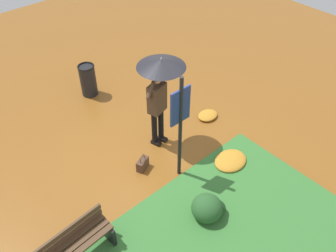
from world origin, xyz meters
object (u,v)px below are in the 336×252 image
at_px(handbag, 143,164).
at_px(trash_bin, 88,80).
at_px(person_with_umbrella, 159,81).
at_px(info_sign_post, 180,118).
at_px(park_bench, 71,249).

height_order(handbag, trash_bin, trash_bin).
height_order(person_with_umbrella, info_sign_post, info_sign_post).
relative_size(info_sign_post, trash_bin, 2.76).
distance_m(handbag, park_bench, 2.28).
bearing_deg(handbag, person_with_umbrella, 26.43).
bearing_deg(trash_bin, info_sign_post, -92.13).
bearing_deg(info_sign_post, handbag, 128.92).
distance_m(info_sign_post, park_bench, 2.78).
bearing_deg(person_with_umbrella, info_sign_post, -110.43).
height_order(info_sign_post, park_bench, info_sign_post).
bearing_deg(person_with_umbrella, park_bench, -156.35).
distance_m(handbag, trash_bin, 2.98).
xyz_separation_m(person_with_umbrella, park_bench, (-2.92, -1.28, -1.15)).
distance_m(info_sign_post, trash_bin, 3.63).
relative_size(park_bench, trash_bin, 1.68).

